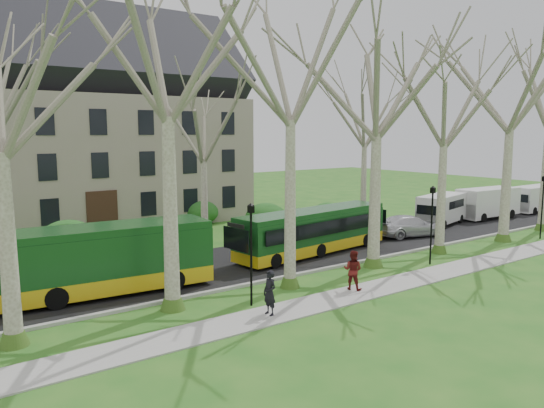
{
  "coord_description": "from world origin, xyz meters",
  "views": [
    {
      "loc": [
        -18.11,
        -19.11,
        7.35
      ],
      "look_at": [
        -2.0,
        3.0,
        3.6
      ],
      "focal_mm": 35.0,
      "sensor_mm": 36.0,
      "label": 1
    }
  ],
  "objects_px": {
    "sedan": "(410,226)",
    "pedestrian_a": "(270,293)",
    "van_c": "(535,199)",
    "van_a": "(442,210)",
    "bus_follow": "(313,231)",
    "bus_lead": "(66,263)",
    "van_b": "(488,203)",
    "pedestrian_b": "(353,270)"
  },
  "relations": [
    {
      "from": "van_a",
      "to": "van_b",
      "type": "bearing_deg",
      "value": -18.27
    },
    {
      "from": "van_a",
      "to": "van_b",
      "type": "height_order",
      "value": "van_b"
    },
    {
      "from": "van_b",
      "to": "sedan",
      "type": "bearing_deg",
      "value": -170.03
    },
    {
      "from": "sedan",
      "to": "bus_follow",
      "type": "bearing_deg",
      "value": 103.41
    },
    {
      "from": "sedan",
      "to": "pedestrian_b",
      "type": "height_order",
      "value": "pedestrian_b"
    },
    {
      "from": "sedan",
      "to": "van_a",
      "type": "xyz_separation_m",
      "value": [
        5.7,
        1.57,
        0.45
      ]
    },
    {
      "from": "van_a",
      "to": "pedestrian_a",
      "type": "bearing_deg",
      "value": -173.65
    },
    {
      "from": "bus_follow",
      "to": "sedan",
      "type": "xyz_separation_m",
      "value": [
        8.81,
        -0.05,
        -0.62
      ]
    },
    {
      "from": "van_a",
      "to": "van_b",
      "type": "relative_size",
      "value": 0.93
    },
    {
      "from": "van_c",
      "to": "bus_lead",
      "type": "bearing_deg",
      "value": -178.79
    },
    {
      "from": "pedestrian_b",
      "to": "sedan",
      "type": "bearing_deg",
      "value": -88.56
    },
    {
      "from": "bus_follow",
      "to": "sedan",
      "type": "bearing_deg",
      "value": -7.38
    },
    {
      "from": "van_c",
      "to": "pedestrian_b",
      "type": "relative_size",
      "value": 2.93
    },
    {
      "from": "bus_follow",
      "to": "van_b",
      "type": "xyz_separation_m",
      "value": [
        20.27,
        1.15,
        -0.09
      ]
    },
    {
      "from": "bus_lead",
      "to": "van_b",
      "type": "bearing_deg",
      "value": 7.4
    },
    {
      "from": "bus_lead",
      "to": "pedestrian_b",
      "type": "bearing_deg",
      "value": -24.72
    },
    {
      "from": "pedestrian_a",
      "to": "van_a",
      "type": "bearing_deg",
      "value": 107.87
    },
    {
      "from": "van_c",
      "to": "pedestrian_a",
      "type": "bearing_deg",
      "value": -167.74
    },
    {
      "from": "bus_follow",
      "to": "pedestrian_a",
      "type": "bearing_deg",
      "value": -146.46
    },
    {
      "from": "bus_follow",
      "to": "van_a",
      "type": "relative_size",
      "value": 2.0
    },
    {
      "from": "bus_lead",
      "to": "bus_follow",
      "type": "xyz_separation_m",
      "value": [
        14.5,
        0.43,
        -0.24
      ]
    },
    {
      "from": "bus_follow",
      "to": "van_b",
      "type": "height_order",
      "value": "bus_follow"
    },
    {
      "from": "van_b",
      "to": "pedestrian_a",
      "type": "height_order",
      "value": "van_b"
    },
    {
      "from": "van_b",
      "to": "pedestrian_a",
      "type": "bearing_deg",
      "value": -159.69
    },
    {
      "from": "van_c",
      "to": "van_a",
      "type": "bearing_deg",
      "value": 176.25
    },
    {
      "from": "van_a",
      "to": "pedestrian_b",
      "type": "relative_size",
      "value": 2.96
    },
    {
      "from": "van_c",
      "to": "pedestrian_b",
      "type": "height_order",
      "value": "van_c"
    },
    {
      "from": "van_a",
      "to": "pedestrian_a",
      "type": "height_order",
      "value": "van_a"
    },
    {
      "from": "bus_follow",
      "to": "van_b",
      "type": "bearing_deg",
      "value": -3.79
    },
    {
      "from": "sedan",
      "to": "van_c",
      "type": "bearing_deg",
      "value": -73.62
    },
    {
      "from": "pedestrian_a",
      "to": "pedestrian_b",
      "type": "relative_size",
      "value": 0.99
    },
    {
      "from": "bus_lead",
      "to": "pedestrian_b",
      "type": "height_order",
      "value": "bus_lead"
    },
    {
      "from": "pedestrian_b",
      "to": "pedestrian_a",
      "type": "bearing_deg",
      "value": 68.55
    },
    {
      "from": "sedan",
      "to": "van_a",
      "type": "distance_m",
      "value": 5.93
    },
    {
      "from": "van_a",
      "to": "bus_follow",
      "type": "bearing_deg",
      "value": 171.4
    },
    {
      "from": "sedan",
      "to": "bus_lead",
      "type": "bearing_deg",
      "value": 104.68
    },
    {
      "from": "sedan",
      "to": "van_a",
      "type": "relative_size",
      "value": 0.94
    },
    {
      "from": "bus_follow",
      "to": "sedan",
      "type": "height_order",
      "value": "bus_follow"
    },
    {
      "from": "van_a",
      "to": "sedan",
      "type": "bearing_deg",
      "value": -179.16
    },
    {
      "from": "bus_follow",
      "to": "sedan",
      "type": "distance_m",
      "value": 8.83
    },
    {
      "from": "sedan",
      "to": "pedestrian_a",
      "type": "height_order",
      "value": "pedestrian_a"
    },
    {
      "from": "van_b",
      "to": "bus_follow",
      "type": "bearing_deg",
      "value": -172.77
    }
  ]
}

